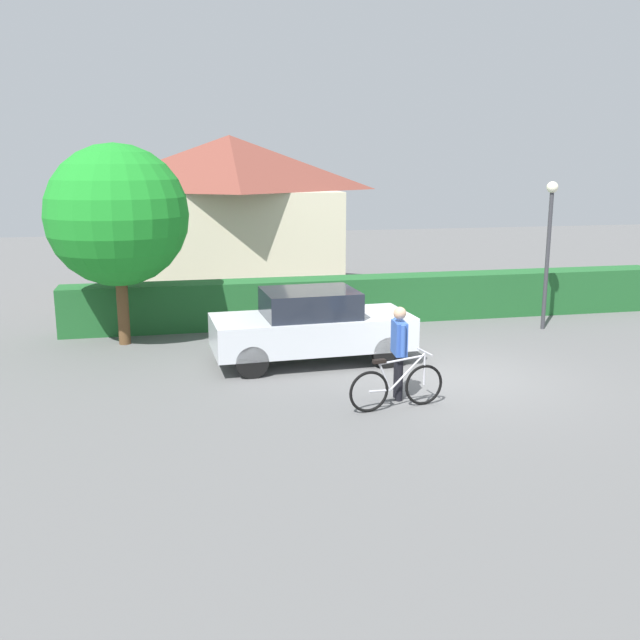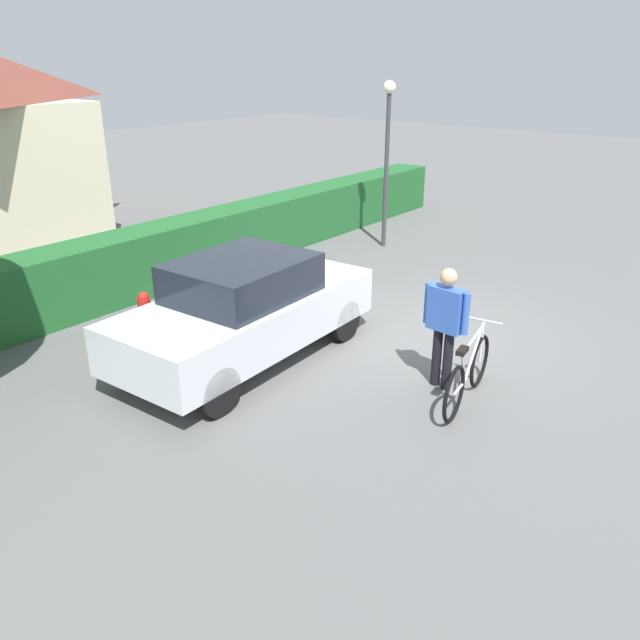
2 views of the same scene
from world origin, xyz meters
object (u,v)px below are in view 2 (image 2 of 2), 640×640
Objects in this scene: bicycle at (468,374)px; fire_hydrant at (145,316)px; parked_car_near at (245,309)px; person_rider at (445,319)px; street_lamp at (387,140)px.

fire_hydrant is (-1.36, 4.82, 0.02)m from bicycle.
person_rider reaches higher than parked_car_near.
parked_car_near is 2.85m from person_rider.
bicycle is at bearing -74.50° from parked_car_near.
bicycle is at bearing -74.23° from fire_hydrant.
bicycle is 0.48× the size of street_lamp.
bicycle is 5.01m from fire_hydrant.
bicycle reaches higher than fire_hydrant.
fire_hydrant is (-0.50, 1.71, -0.38)m from parked_car_near.
person_rider is 0.46× the size of street_lamp.
street_lamp is at bearing 41.61° from bicycle.
parked_car_near is 1.82m from fire_hydrant.
parked_car_near is 3.25m from bicycle.
parked_car_near is at bearing 111.41° from person_rider.
person_rider reaches higher than fire_hydrant.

